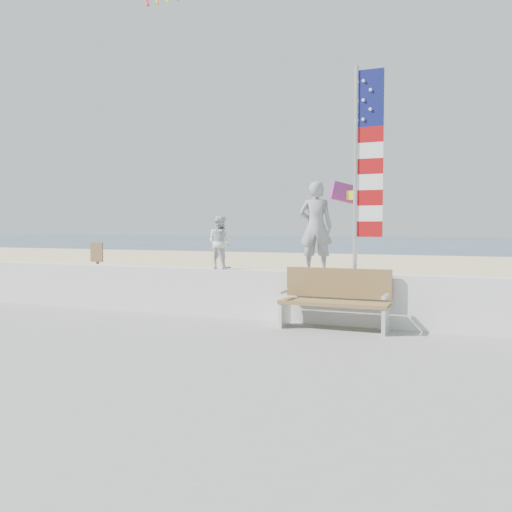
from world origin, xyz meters
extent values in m
plane|color=#2E455D|center=(0.00, 0.00, 0.00)|extent=(220.00, 220.00, 0.00)
cube|color=beige|center=(0.00, 9.00, 0.04)|extent=(90.00, 40.00, 0.08)
cube|color=silver|center=(0.00, 2.00, 0.63)|extent=(30.00, 0.35, 0.90)
imported|color=gray|center=(1.26, 2.00, 1.88)|extent=(0.63, 0.46, 1.59)
imported|color=silver|center=(-0.63, 2.00, 1.58)|extent=(0.56, 0.47, 1.01)
cube|color=olive|center=(1.73, 1.45, 0.62)|extent=(1.80, 0.50, 0.06)
cube|color=olive|center=(1.73, 1.72, 0.93)|extent=(1.80, 0.05, 0.50)
cube|color=white|center=(0.88, 1.45, 0.38)|extent=(0.06, 0.50, 0.40)
cube|color=silver|center=(0.88, 1.40, 0.78)|extent=(0.06, 0.45, 0.05)
cube|color=silver|center=(2.58, 1.45, 0.38)|extent=(0.06, 0.50, 0.40)
cube|color=white|center=(2.58, 1.40, 0.78)|extent=(0.06, 0.45, 0.05)
cylinder|color=silver|center=(1.96, 2.00, 2.83)|extent=(0.08, 0.08, 3.50)
cube|color=#0F1451|center=(2.20, 2.00, 4.03)|extent=(0.44, 0.02, 0.95)
cube|color=#9E0A0C|center=(2.20, 2.00, 1.84)|extent=(0.44, 0.02, 0.26)
cube|color=white|center=(2.20, 2.00, 2.10)|extent=(0.44, 0.02, 0.26)
cube|color=#9E0A0C|center=(2.20, 2.00, 2.37)|extent=(0.44, 0.02, 0.26)
cube|color=white|center=(2.20, 2.00, 2.63)|extent=(0.44, 0.02, 0.26)
cube|color=#9E0A0C|center=(2.20, 2.00, 2.89)|extent=(0.44, 0.02, 0.26)
cube|color=white|center=(2.20, 2.00, 3.16)|extent=(0.44, 0.02, 0.26)
cube|color=#9E0A0C|center=(2.20, 2.00, 3.42)|extent=(0.44, 0.02, 0.26)
sphere|color=white|center=(2.08, 1.98, 3.68)|extent=(0.06, 0.06, 0.06)
sphere|color=white|center=(2.20, 1.98, 3.84)|extent=(0.06, 0.06, 0.06)
sphere|color=white|center=(2.08, 1.98, 4.00)|extent=(0.06, 0.06, 0.06)
sphere|color=white|center=(2.20, 1.98, 4.16)|extent=(0.06, 0.06, 0.06)
sphere|color=white|center=(2.08, 1.98, 4.32)|extent=(0.06, 0.06, 0.06)
cube|color=red|center=(0.95, 5.66, 2.68)|extent=(0.82, 0.65, 0.58)
cube|color=#FFF21A|center=(1.10, 5.66, 2.63)|extent=(0.30, 0.22, 0.21)
cylinder|color=brown|center=(-3.77, 2.33, 0.68)|extent=(0.07, 0.07, 1.20)
cube|color=brown|center=(-3.77, 2.31, 1.33)|extent=(0.32, 0.03, 0.42)
camera|label=1|loc=(3.95, -7.20, 1.86)|focal=38.00mm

